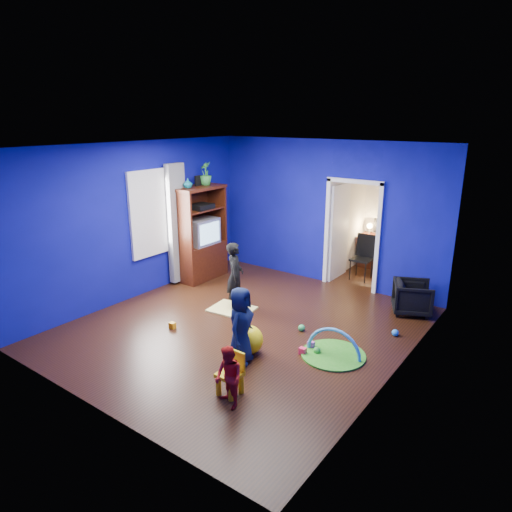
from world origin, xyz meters
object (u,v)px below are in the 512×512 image
Objects in this scene: toddler_red at (229,378)px; tv_armoire at (200,233)px; armchair at (412,297)px; child_navy at (241,325)px; crt_tv at (202,232)px; folding_chair at (362,258)px; kid_chair at (230,376)px; play_mat at (333,355)px; vase at (188,183)px; hopper_ball at (249,340)px; study_desk at (379,252)px; child_black at (235,276)px.

tv_armoire is (-3.37, 3.19, 0.59)m from toddler_red.
armchair is 0.83× the size of toddler_red.
child_navy is (-1.40, -3.08, 0.26)m from armchair.
folding_chair is at bearing 34.49° from crt_tv.
armchair is 0.33× the size of tv_armoire.
toddler_red is at bearing -51.74° from kid_chair.
armchair is 0.69× the size of play_mat.
vase is 0.44× the size of hopper_ball.
hopper_ball is at bearing -90.14° from study_desk.
child_navy is 5.90× the size of vase.
toddler_red is at bearing -104.07° from play_mat.
armchair is 4.38m from tv_armoire.
child_navy is at bearing -173.78° from child_black.
tv_armoire reaches higher than play_mat.
toddler_red is 1.31m from hopper_ball.
hopper_ball is 4.89m from study_desk.
child_black is 1.88m from tv_armoire.
tv_armoire is 4.05m from study_desk.
kid_chair is 0.54× the size of folding_chair.
child_navy reaches higher than toddler_red.
hopper_ball is at bearing -90.17° from folding_chair.
hopper_ball is at bearing 128.17° from armchair.
vase reaches higher than child_navy.
child_black is at bearing 26.61° from child_navy.
armchair is 2.52m from study_desk.
kid_chair is at bearing -65.90° from hopper_ball.
study_desk is at bearing 90.00° from folding_chair.
child_navy reaches higher than folding_chair.
study_desk reaches higher than kid_chair.
child_navy is 1.07m from toddler_red.
tv_armoire reaches higher than child_navy.
tv_armoire is at bearing 90.00° from vase.
hopper_ball is (-0.05, 0.25, -0.34)m from child_navy.
toddler_red is 1.82× the size of hopper_ball.
crt_tv is at bearing 0.00° from tv_armoire.
study_desk is at bearing 10.33° from armchair.
play_mat is (0.99, 0.91, -0.54)m from child_navy.
tv_armoire is (-2.85, 2.28, 0.43)m from child_navy.
kid_chair is at bearing 140.24° from armchair.
child_black is 1.59× the size of toddler_red.
folding_chair is (0.01, 3.93, 0.25)m from hopper_ball.
toddler_red is (-0.87, -3.99, 0.09)m from armchair.
folding_chair is at bearing -90.00° from study_desk.
tv_armoire is at bearing 138.59° from kid_chair.
play_mat is 3.45m from folding_chair.
kid_chair reaches higher than play_mat.
vase is at bearing -141.90° from folding_chair.
crt_tv is 4.43m from kid_chair.
play_mat is (1.04, 0.66, -0.20)m from hopper_ball.
play_mat is (3.83, -1.36, -0.97)m from tv_armoire.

